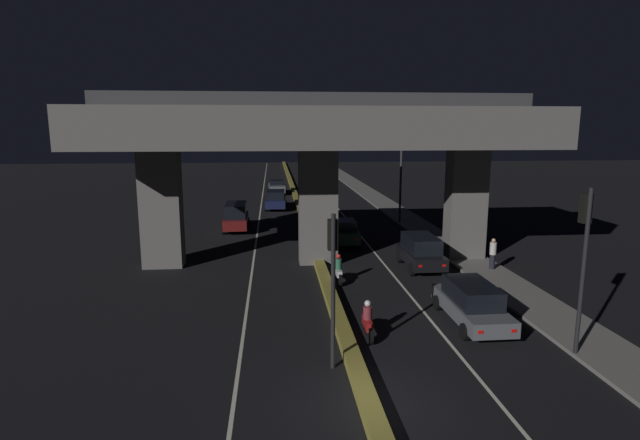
# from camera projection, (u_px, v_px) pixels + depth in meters

# --- Properties ---
(ground_plane) EXTENTS (200.00, 200.00, 0.00)m
(ground_plane) POSITION_uv_depth(u_px,v_px,m) (368.00, 407.00, 13.57)
(ground_plane) COLOR black
(lane_line_left_inner) EXTENTS (0.12, 126.00, 0.00)m
(lane_line_left_inner) POSITION_uv_depth(u_px,v_px,m) (261.00, 208.00, 47.49)
(lane_line_left_inner) COLOR beige
(lane_line_left_inner) RESTS_ON ground_plane
(lane_line_right_inner) EXTENTS (0.12, 126.00, 0.00)m
(lane_line_right_inner) POSITION_uv_depth(u_px,v_px,m) (337.00, 207.00, 48.17)
(lane_line_right_inner) COLOR beige
(lane_line_right_inner) RESTS_ON ground_plane
(median_divider) EXTENTS (0.56, 126.00, 0.32)m
(median_divider) POSITION_uv_depth(u_px,v_px,m) (299.00, 206.00, 47.81)
(median_divider) COLOR olive
(median_divider) RESTS_ON ground_plane
(sidewalk_right) EXTENTS (2.50, 126.00, 0.14)m
(sidewalk_right) POSITION_uv_depth(u_px,v_px,m) (406.00, 218.00, 41.77)
(sidewalk_right) COLOR slate
(sidewalk_right) RESTS_ON ground_plane
(elevated_overpass) EXTENTS (23.81, 9.40, 9.37)m
(elevated_overpass) POSITION_uv_depth(u_px,v_px,m) (318.00, 136.00, 26.96)
(elevated_overpass) COLOR #5B5956
(elevated_overpass) RESTS_ON ground_plane
(traffic_light_left_of_median) EXTENTS (0.30, 0.49, 4.95)m
(traffic_light_left_of_median) POSITION_uv_depth(u_px,v_px,m) (333.00, 264.00, 15.28)
(traffic_light_left_of_median) COLOR black
(traffic_light_left_of_median) RESTS_ON ground_plane
(traffic_light_right_of_median) EXTENTS (0.30, 0.49, 5.64)m
(traffic_light_right_of_median) POSITION_uv_depth(u_px,v_px,m) (584.00, 244.00, 15.95)
(traffic_light_right_of_median) COLOR black
(traffic_light_right_of_median) RESTS_ON ground_plane
(street_lamp) EXTENTS (2.26, 0.32, 7.22)m
(street_lamp) POSITION_uv_depth(u_px,v_px,m) (397.00, 169.00, 38.91)
(street_lamp) COLOR #2D2D30
(street_lamp) RESTS_ON ground_plane
(car_grey_lead) EXTENTS (1.87, 4.64, 1.61)m
(car_grey_lead) POSITION_uv_depth(u_px,v_px,m) (471.00, 302.00, 19.28)
(car_grey_lead) COLOR #515459
(car_grey_lead) RESTS_ON ground_plane
(car_black_second) EXTENTS (1.91, 3.95, 1.79)m
(car_black_second) POSITION_uv_depth(u_px,v_px,m) (421.00, 251.00, 26.85)
(car_black_second) COLOR black
(car_black_second) RESTS_ON ground_plane
(car_dark_green_third) EXTENTS (1.98, 4.17, 1.62)m
(car_dark_green_third) POSITION_uv_depth(u_px,v_px,m) (343.00, 231.00, 32.57)
(car_dark_green_third) COLOR black
(car_dark_green_third) RESTS_ON ground_plane
(car_dark_red_lead_oncoming) EXTENTS (1.90, 4.55, 2.02)m
(car_dark_red_lead_oncoming) POSITION_uv_depth(u_px,v_px,m) (236.00, 216.00, 37.00)
(car_dark_red_lead_oncoming) COLOR #591414
(car_dark_red_lead_oncoming) RESTS_ON ground_plane
(car_dark_blue_second_oncoming) EXTENTS (2.12, 4.83, 1.71)m
(car_dark_blue_second_oncoming) POSITION_uv_depth(u_px,v_px,m) (276.00, 199.00, 46.98)
(car_dark_blue_second_oncoming) COLOR #141938
(car_dark_blue_second_oncoming) RESTS_ON ground_plane
(car_grey_third_oncoming) EXTENTS (2.05, 4.12, 1.56)m
(car_grey_third_oncoming) POSITION_uv_depth(u_px,v_px,m) (277.00, 187.00, 57.68)
(car_grey_third_oncoming) COLOR #515459
(car_grey_third_oncoming) RESTS_ON ground_plane
(motorcycle_red_filtering_near) EXTENTS (0.32, 1.93, 1.37)m
(motorcycle_red_filtering_near) POSITION_uv_depth(u_px,v_px,m) (368.00, 321.00, 18.08)
(motorcycle_red_filtering_near) COLOR black
(motorcycle_red_filtering_near) RESTS_ON ground_plane
(motorcycle_white_filtering_mid) EXTENTS (0.32, 1.81, 1.44)m
(motorcycle_white_filtering_mid) POSITION_uv_depth(u_px,v_px,m) (339.00, 270.00, 24.44)
(motorcycle_white_filtering_mid) COLOR black
(motorcycle_white_filtering_mid) RESTS_ON ground_plane
(pedestrian_on_sidewalk) EXTENTS (0.34, 0.34, 1.64)m
(pedestrian_on_sidewalk) POSITION_uv_depth(u_px,v_px,m) (493.00, 254.00, 26.29)
(pedestrian_on_sidewalk) COLOR black
(pedestrian_on_sidewalk) RESTS_ON sidewalk_right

